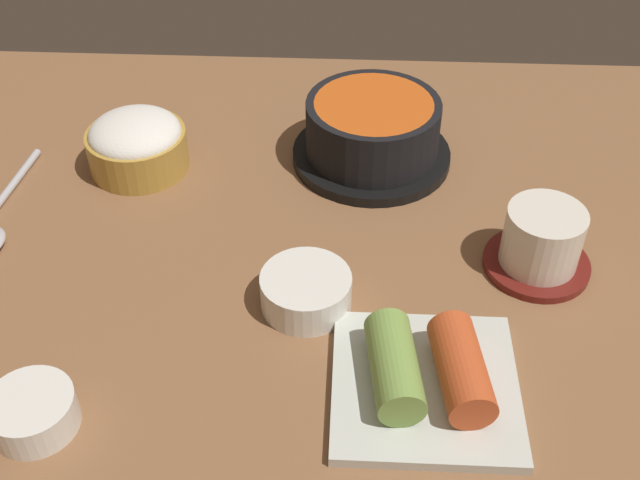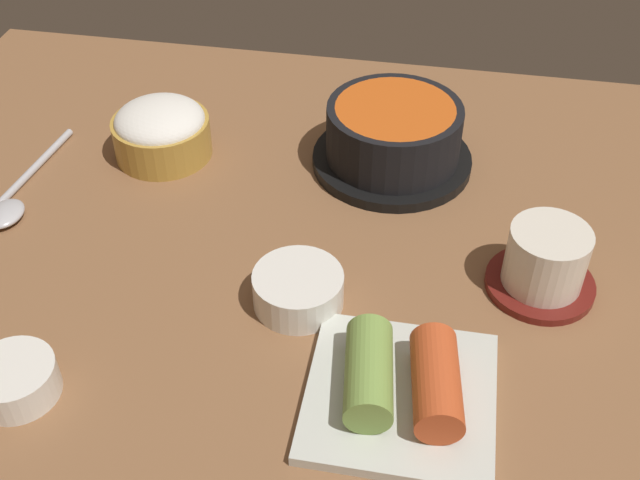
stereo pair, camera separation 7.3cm
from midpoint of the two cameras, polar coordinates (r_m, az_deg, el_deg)
The scene contains 8 objects.
dining_table at distance 77.30cm, azimuth 1.51°, elevation -1.21°, with size 100.00×76.00×2.00cm, color brown.
stone_pot at distance 86.05cm, azimuth 7.76°, elevation 7.30°, with size 17.42×17.42×7.24cm.
rice_bowl at distance 88.36cm, azimuth -9.08°, elevation 7.75°, with size 10.72×10.72×6.24cm.
tea_cup_with_saucer at distance 74.38cm, azimuth 18.68°, elevation -1.64°, with size 9.98×9.98×6.57cm.
banchan_cup_center at distance 69.98cm, azimuth 1.39°, elevation -3.65°, with size 8.14×8.14×3.32cm.
kimchi_plate at distance 63.54cm, azimuth 9.23°, elevation -10.54°, with size 14.94×14.94×4.80cm.
side_bowl_near at distance 66.63cm, azimuth -18.26°, elevation -9.68°, with size 6.79×6.79×3.01cm.
spoon at distance 86.06cm, azimuth -18.98°, elevation 2.71°, with size 4.01×17.98×1.35cm.
Camera 2 is at (11.91, -55.97, 53.22)cm, focal length 44.33 mm.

